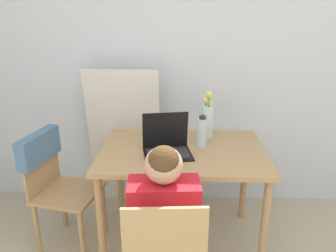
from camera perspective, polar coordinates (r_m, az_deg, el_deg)
name	(u,v)px	position (r m, az deg, el deg)	size (l,w,h in m)	color
wall_back	(213,60)	(2.71, 7.79, 11.28)	(6.40, 0.05, 2.50)	silver
dining_table	(182,162)	(2.25, 2.54, -6.32)	(1.10, 0.77, 0.75)	tan
chair_spare	(51,172)	(2.43, -19.66, -7.49)	(0.50, 0.48, 0.85)	tan
person_seated	(164,213)	(1.73, -0.74, -14.93)	(0.38, 0.44, 1.05)	red
laptop	(167,144)	(2.14, -0.23, -3.11)	(0.35, 0.30, 0.26)	black
flower_vase	(207,118)	(2.41, 6.88, 1.45)	(0.09, 0.09, 0.35)	silver
water_bottle	(202,132)	(2.24, 5.94, -1.00)	(0.07, 0.07, 0.21)	silver
cardboard_panel	(125,140)	(2.77, -7.56, -2.42)	(0.59, 0.18, 1.21)	silver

